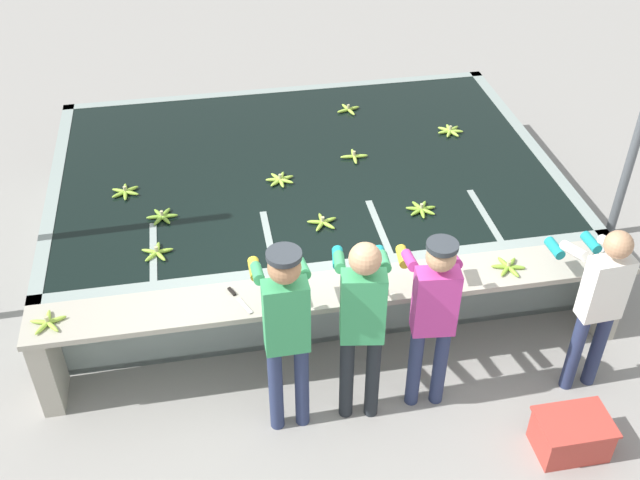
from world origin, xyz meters
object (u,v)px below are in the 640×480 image
object	(u,v)px
crate	(571,435)
banana_bunch_floating_7	(348,109)
banana_bunch_floating_4	(323,222)
banana_bunch_floating_3	(354,156)
banana_bunch_floating_2	(421,209)
worker_1	(362,316)
worker_2	(433,309)
banana_bunch_floating_8	(280,180)
banana_bunch_floating_0	(125,192)
banana_bunch_ledge_1	(508,267)
banana_bunch_floating_1	(450,131)
knife_1	(236,296)
banana_bunch_floating_5	(157,252)
worker_3	(599,297)
knife_0	(599,252)
banana_bunch_floating_6	(162,216)
banana_bunch_ledge_0	(48,322)
worker_0	(286,324)

from	to	relation	value
crate	banana_bunch_floating_7	bearing A→B (deg)	101.69
banana_bunch_floating_4	banana_bunch_floating_3	bearing A→B (deg)	63.83
banana_bunch_floating_2	crate	bearing A→B (deg)	-74.18
worker_1	banana_bunch_floating_7	distance (m)	3.52
worker_2	banana_bunch_floating_8	size ratio (longest dim) A/B	5.77
banana_bunch_floating_0	banana_bunch_ledge_1	bearing A→B (deg)	-28.51
worker_2	banana_bunch_floating_0	world-z (taller)	worker_2
banana_bunch_floating_3	banana_bunch_floating_8	world-z (taller)	same
banana_bunch_floating_4	banana_bunch_floating_2	bearing A→B (deg)	2.35
banana_bunch_floating_1	banana_bunch_floating_8	bearing A→B (deg)	-162.06
worker_2	banana_bunch_floating_8	world-z (taller)	worker_2
banana_bunch_floating_8	banana_bunch_floating_4	bearing A→B (deg)	-69.96
banana_bunch_floating_1	knife_1	size ratio (longest dim) A/B	0.85
banana_bunch_floating_5	knife_1	distance (m)	0.90
banana_bunch_floating_3	banana_bunch_ledge_1	size ratio (longest dim) A/B	1.01
banana_bunch_floating_5	knife_1	world-z (taller)	banana_bunch_floating_5
worker_3	knife_0	world-z (taller)	worker_3
banana_bunch_floating_6	banana_bunch_ledge_1	world-z (taller)	banana_bunch_ledge_1
worker_2	banana_bunch_floating_7	world-z (taller)	worker_2
banana_bunch_floating_6	crate	size ratio (longest dim) A/B	0.51
worker_2	banana_bunch_floating_3	xyz separation A→B (m)	(-0.06, 2.44, -0.14)
banana_bunch_floating_5	worker_3	bearing A→B (deg)	-20.96
worker_3	banana_bunch_floating_8	xyz separation A→B (m)	(-2.15, 2.20, -0.09)
banana_bunch_floating_4	banana_bunch_ledge_1	world-z (taller)	banana_bunch_ledge_1
worker_1	knife_0	xyz separation A→B (m)	(2.19, 0.59, -0.19)
banana_bunch_floating_0	worker_1	bearing A→B (deg)	-51.80
crate	banana_bunch_floating_8	bearing A→B (deg)	122.27
banana_bunch_floating_3	banana_bunch_ledge_0	xyz separation A→B (m)	(-2.78, -1.93, 0.00)
banana_bunch_floating_5	banana_bunch_floating_7	size ratio (longest dim) A/B	0.99
banana_bunch_floating_1	banana_bunch_ledge_0	world-z (taller)	banana_bunch_ledge_0
worker_3	banana_bunch_floating_3	bearing A→B (deg)	118.67
banana_bunch_floating_4	banana_bunch_floating_7	distance (m)	2.14
worker_3	banana_bunch_floating_0	distance (m)	4.26
banana_bunch_floating_6	knife_1	size ratio (longest dim) A/B	0.85
worker_2	worker_0	bearing A→B (deg)	-178.06
worker_2	banana_bunch_floating_7	size ratio (longest dim) A/B	5.81
worker_0	worker_1	world-z (taller)	worker_0
worker_2	worker_3	world-z (taller)	worker_2
banana_bunch_floating_3	banana_bunch_floating_5	world-z (taller)	same
worker_0	worker_2	distance (m)	1.11
worker_0	banana_bunch_ledge_0	bearing A→B (deg)	162.46
banana_bunch_floating_6	banana_bunch_ledge_0	distance (m)	1.50
worker_3	banana_bunch_floating_3	size ratio (longest dim) A/B	5.57
banana_bunch_floating_6	crate	world-z (taller)	banana_bunch_floating_6
banana_bunch_floating_2	knife_1	world-z (taller)	banana_bunch_floating_2
banana_bunch_floating_4	banana_bunch_floating_8	distance (m)	0.80
worker_3	banana_bunch_floating_5	xyz separation A→B (m)	(-3.33, 1.27, -0.09)
banana_bunch_floating_2	banana_bunch_floating_5	size ratio (longest dim) A/B	1.01
banana_bunch_ledge_1	banana_bunch_floating_3	bearing A→B (deg)	114.21
banana_bunch_floating_7	banana_bunch_ledge_1	bearing A→B (deg)	-76.18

